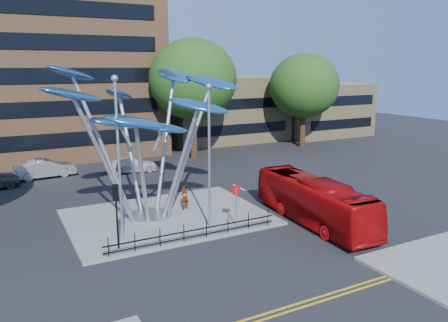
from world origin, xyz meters
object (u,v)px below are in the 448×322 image
red_bus (314,201)px  pedestrian (185,197)px  street_lamp_left (118,145)px  no_entry_sign_island (236,198)px  street_lamp_right (209,144)px  leaf_sculpture (143,109)px  parked_car_right (132,165)px  tree_right (193,79)px  traffic_light_island (116,203)px  tree_far (304,86)px  parked_car_mid (45,168)px

red_bus → pedestrian: 8.29m
red_bus → pedestrian: red_bus is taller
street_lamp_left → pedestrian: 7.36m
no_entry_sign_island → street_lamp_right: bearing=162.1°
leaf_sculpture → parked_car_right: size_ratio=2.79×
tree_right → parked_car_right: tree_right is taller
street_lamp_left → traffic_light_island: bearing=-116.6°
parked_car_right → tree_far: bearing=-75.4°
tree_far → leaf_sculpture: 28.53m
tree_far → red_bus: tree_far is taller
no_entry_sign_island → parked_car_right: no_entry_sign_island is taller
traffic_light_island → parked_car_mid: traffic_light_island is taller
street_lamp_left → no_entry_sign_island: (6.50, -0.98, -3.54)m
tree_right → traffic_light_island: (-13.00, -19.50, -5.42)m
no_entry_sign_island → parked_car_right: 16.66m
leaf_sculpture → parked_car_mid: (-4.53, 13.81, -6.06)m
no_entry_sign_island → parked_car_mid: size_ratio=0.50×
street_lamp_left → pedestrian: size_ratio=5.18×
leaf_sculpture → pedestrian: 6.41m
leaf_sculpture → street_lamp_right: size_ratio=1.53×
street_lamp_right → parked_car_right: bearing=89.8°
leaf_sculpture → traffic_light_island: 6.65m
tree_right → red_bus: (-1.40, -20.89, -6.66)m
leaf_sculpture → pedestrian: (2.56, 0.02, -5.87)m
tree_far → traffic_light_island: (-27.00, -19.50, -4.49)m
tree_far → street_lamp_left: size_ratio=1.23×
tree_far → traffic_light_island: 33.61m
pedestrian → parked_car_right: size_ratio=0.37×
pedestrian → no_entry_sign_island: bearing=81.6°
no_entry_sign_island → parked_car_right: size_ratio=0.54×
street_lamp_left → no_entry_sign_island: size_ratio=3.59×
no_entry_sign_island → red_bus: size_ratio=0.25×
parked_car_mid → pedestrian: bearing=-158.4°
red_bus → pedestrian: size_ratio=5.82×
street_lamp_left → red_bus: size_ratio=0.89×
traffic_light_island → red_bus: traffic_light_island is taller
street_lamp_left → tree_far: bearing=34.9°
red_bus → parked_car_right: size_ratio=2.17×
street_lamp_left → street_lamp_right: 5.03m
street_lamp_right → tree_right: bearing=68.5°
tree_right → pedestrian: size_ratio=7.12×
tree_far → street_lamp_left: bearing=-145.1°
tree_right → street_lamp_left: tree_right is taller
street_lamp_left → red_bus: (11.10, -2.39, -3.98)m
leaf_sculpture → street_lamp_right: bearing=-55.1°
red_bus → pedestrian: bearing=141.1°
leaf_sculpture → parked_car_mid: bearing=108.2°
red_bus → parked_car_mid: 23.45m
tree_far → street_lamp_right: bearing=-138.5°
leaf_sculpture → tree_right: bearing=56.7°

